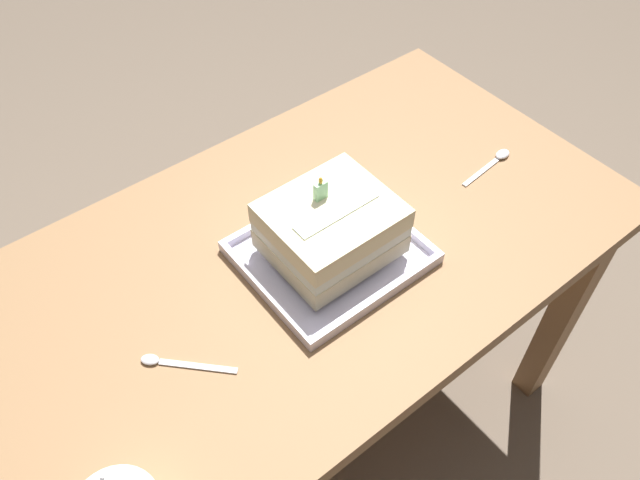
{
  "coord_description": "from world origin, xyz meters",
  "views": [
    {
      "loc": [
        -0.45,
        -0.6,
        1.63
      ],
      "look_at": [
        0.01,
        -0.02,
        0.78
      ],
      "focal_mm": 35.42,
      "sensor_mm": 36.0,
      "label": 1
    }
  ],
  "objects": [
    {
      "name": "ground_plane",
      "position": [
        0.0,
        0.0,
        0.0
      ],
      "size": [
        8.0,
        8.0,
        0.0
      ],
      "primitive_type": "plane",
      "color": "#6B5B4C"
    },
    {
      "name": "dining_table",
      "position": [
        0.0,
        0.0,
        0.63
      ],
      "size": [
        1.22,
        0.69,
        0.75
      ],
      "color": "olive",
      "rests_on": "ground_plane"
    },
    {
      "name": "serving_spoon_near_tray",
      "position": [
        -0.32,
        -0.06,
        0.75
      ],
      "size": [
        0.12,
        0.12,
        0.01
      ],
      "color": "silver",
      "rests_on": "dining_table"
    },
    {
      "name": "serving_spoon_by_bowls",
      "position": [
        0.45,
        -0.06,
        0.75
      ],
      "size": [
        0.15,
        0.03,
        0.01
      ],
      "color": "silver",
      "rests_on": "dining_table"
    },
    {
      "name": "birthday_cake",
      "position": [
        0.01,
        -0.04,
        0.82
      ],
      "size": [
        0.21,
        0.18,
        0.15
      ],
      "color": "beige",
      "rests_on": "foil_tray"
    },
    {
      "name": "foil_tray",
      "position": [
        0.01,
        -0.04,
        0.75
      ],
      "size": [
        0.3,
        0.27,
        0.02
      ],
      "color": "silver",
      "rests_on": "dining_table"
    }
  ]
}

